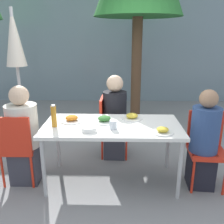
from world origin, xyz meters
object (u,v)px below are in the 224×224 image
object	(u,v)px
chair_far	(109,122)
salad_bowl	(89,129)
person_left	(24,138)
drinking_cup	(113,125)
bottle	(54,116)
chair_left	(17,144)
closed_umbrella	(16,52)
chair_right	(206,143)
person_far	(115,119)
person_right	(204,142)

from	to	relation	value
chair_far	salad_bowl	world-z (taller)	chair_far
person_left	drinking_cup	size ratio (longest dim) A/B	12.52
drinking_cup	salad_bowl	bearing A→B (deg)	-165.79
bottle	person_left	bearing A→B (deg)	169.45
chair_left	person_left	world-z (taller)	person_left
closed_umbrella	chair_right	bearing A→B (deg)	-17.57
person_far	salad_bowl	world-z (taller)	person_far
drinking_cup	closed_umbrella	bearing A→B (deg)	146.03
chair_left	bottle	world-z (taller)	bottle
salad_bowl	drinking_cup	bearing A→B (deg)	14.21
chair_right	bottle	bearing A→B (deg)	6.90
chair_far	closed_umbrella	bearing A→B (deg)	-91.29
chair_left	salad_bowl	distance (m)	0.88
chair_left	person_far	distance (m)	1.33
chair_left	bottle	xyz separation A→B (m)	(0.44, 0.01, 0.34)
chair_right	closed_umbrella	world-z (taller)	closed_umbrella
person_far	salad_bowl	distance (m)	0.90
person_left	person_right	xyz separation A→B (m)	(2.07, -0.07, -0.00)
person_right	bottle	xyz separation A→B (m)	(-1.67, -0.01, 0.30)
drinking_cup	chair_far	bearing A→B (deg)	94.93
chair_left	closed_umbrella	xyz separation A→B (m)	(-0.25, 0.86, 0.97)
person_right	closed_umbrella	distance (m)	2.68
chair_far	chair_right	bearing A→B (deg)	60.84
chair_left	person_right	size ratio (longest dim) A/B	0.75
chair_left	drinking_cup	xyz separation A→B (m)	(1.10, -0.05, 0.27)
person_left	drinking_cup	xyz separation A→B (m)	(1.05, -0.13, 0.22)
person_left	salad_bowl	bearing A→B (deg)	-14.48
chair_right	chair_left	bearing A→B (deg)	6.55
closed_umbrella	drinking_cup	distance (m)	1.77
drinking_cup	salad_bowl	size ratio (longest dim) A/B	0.58
bottle	salad_bowl	world-z (taller)	bottle
salad_bowl	closed_umbrella	bearing A→B (deg)	138.22
chair_right	person_right	bearing A→B (deg)	58.06
person_right	chair_far	size ratio (longest dim) A/B	1.33
person_far	bottle	world-z (taller)	person_far
chair_right	closed_umbrella	size ratio (longest dim) A/B	0.42
chair_right	person_far	bearing A→B (deg)	-26.76
person_left	chair_far	xyz separation A→B (m)	(0.98, 0.70, -0.04)
person_left	person_far	xyz separation A→B (m)	(1.06, 0.65, 0.02)
person_far	drinking_cup	xyz separation A→B (m)	(-0.01, -0.78, 0.20)
drinking_cup	salad_bowl	xyz separation A→B (m)	(-0.26, -0.07, -0.02)
chair_far	drinking_cup	distance (m)	0.88
person_far	salad_bowl	size ratio (longest dim) A/B	7.35
person_right	bottle	world-z (taller)	person_right
closed_umbrella	salad_bowl	bearing A→B (deg)	-41.78
chair_right	person_left	bearing A→B (deg)	4.43
chair_right	chair_far	bearing A→B (deg)	-26.97
bottle	drinking_cup	xyz separation A→B (m)	(0.66, -0.06, -0.08)
person_far	bottle	distance (m)	1.02
salad_bowl	chair_far	bearing A→B (deg)	78.30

